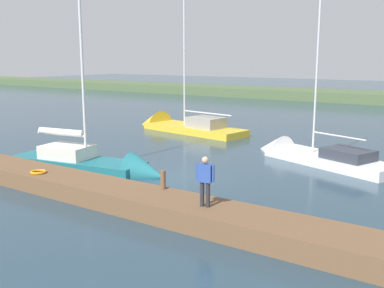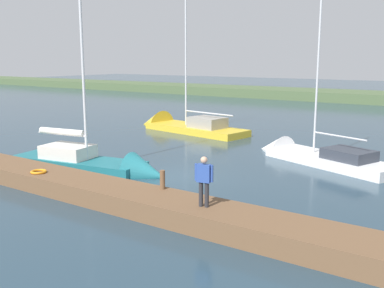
% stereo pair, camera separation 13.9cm
% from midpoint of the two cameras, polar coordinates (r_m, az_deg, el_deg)
% --- Properties ---
extents(ground_plane, '(200.00, 200.00, 0.00)m').
position_cam_midpoint_polar(ground_plane, '(20.95, -2.63, -4.11)').
color(ground_plane, '#263D4C').
extents(far_shoreline, '(180.00, 8.00, 2.40)m').
position_cam_midpoint_polar(far_shoreline, '(60.50, 22.71, 4.84)').
color(far_shoreline, '#4C603D').
rests_on(far_shoreline, ground_plane).
extents(dock_pier, '(23.40, 1.98, 0.69)m').
position_cam_midpoint_polar(dock_pier, '(17.69, -11.28, -5.97)').
color(dock_pier, brown).
rests_on(dock_pier, ground_plane).
extents(mooring_post_far, '(0.19, 0.19, 0.70)m').
position_cam_midpoint_polar(mooring_post_far, '(16.48, -3.91, -4.52)').
color(mooring_post_far, brown).
rests_on(mooring_post_far, dock_pier).
extents(life_ring_buoy, '(0.66, 0.66, 0.10)m').
position_cam_midpoint_polar(life_ring_buoy, '(19.84, -18.98, -3.34)').
color(life_ring_buoy, orange).
rests_on(life_ring_buoy, dock_pier).
extents(sailboat_outer_mooring, '(10.34, 4.16, 10.92)m').
position_cam_midpoint_polar(sailboat_outer_mooring, '(34.53, -2.03, 1.97)').
color(sailboat_outer_mooring, gold).
rests_on(sailboat_outer_mooring, ground_plane).
extents(sailboat_behind_pier, '(8.67, 4.87, 9.84)m').
position_cam_midpoint_polar(sailboat_behind_pier, '(24.91, 14.33, -1.74)').
color(sailboat_behind_pier, white).
rests_on(sailboat_behind_pier, ground_plane).
extents(sailboat_mid_channel, '(8.69, 3.40, 10.38)m').
position_cam_midpoint_polar(sailboat_mid_channel, '(22.46, -11.92, -2.79)').
color(sailboat_mid_channel, '#1E6B75').
rests_on(sailboat_mid_channel, ground_plane).
extents(person_on_dock, '(0.62, 0.31, 1.64)m').
position_cam_midpoint_polar(person_on_dock, '(14.39, 1.38, -4.32)').
color(person_on_dock, '#28282D').
rests_on(person_on_dock, dock_pier).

